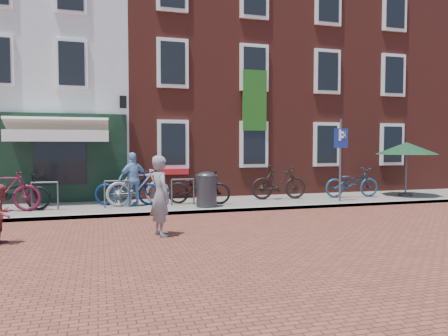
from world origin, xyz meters
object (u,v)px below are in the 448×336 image
object	(u,v)px
litter_bin	(207,187)
cafe_person	(133,179)
bicycle_3	(138,187)
bicycle_2	(128,188)
parking_sign	(341,149)
bicycle_5	(279,182)
woman	(160,196)
bicycle_0	(14,192)
bicycle_6	(352,182)
bicycle_1	(4,191)
parasol	(407,146)
boy	(1,214)
bicycle_4	(199,187)

from	to	relation	value
litter_bin	cafe_person	bearing A→B (deg)	160.25
litter_bin	bicycle_3	bearing A→B (deg)	157.12
bicycle_2	bicycle_3	distance (m)	0.38
bicycle_3	bicycle_2	bearing A→B (deg)	52.42
litter_bin	parking_sign	world-z (taller)	parking_sign
parking_sign	bicycle_5	world-z (taller)	parking_sign
parking_sign	bicycle_5	size ratio (longest dim) A/B	1.40
woman	bicycle_5	size ratio (longest dim) A/B	0.89
woman	litter_bin	bearing A→B (deg)	-43.05
bicycle_0	bicycle_6	bearing A→B (deg)	-84.11
parking_sign	bicycle_1	world-z (taller)	parking_sign
parking_sign	parasol	size ratio (longest dim) A/B	1.24
litter_bin	boy	bearing A→B (deg)	-147.18
parking_sign	woman	size ratio (longest dim) A/B	1.57
boy	bicycle_0	distance (m)	4.05
parking_sign	parasol	world-z (taller)	parking_sign
parasol	bicycle_0	world-z (taller)	parasol
bicycle_0	bicycle_1	bearing A→B (deg)	138.08
boy	bicycle_3	bearing A→B (deg)	-18.13
bicycle_2	bicycle_3	bearing A→B (deg)	-109.21
parasol	boy	world-z (taller)	parasol
bicycle_4	bicycle_6	bearing A→B (deg)	-66.55
woman	bicycle_6	bearing A→B (deg)	-74.46
cafe_person	bicycle_4	xyz separation A→B (m)	(2.04, -0.05, -0.30)
bicycle_1	bicycle_2	size ratio (longest dim) A/B	0.97
litter_bin	parasol	size ratio (longest dim) A/B	0.52
cafe_person	bicycle_2	bearing A→B (deg)	-83.13
bicycle_0	parking_sign	bearing A→B (deg)	-88.64
parasol	cafe_person	world-z (taller)	parasol
bicycle_0	bicycle_2	distance (m)	3.19
woman	bicycle_2	distance (m)	4.39
litter_bin	bicycle_5	xyz separation A→B (m)	(2.84, 1.06, -0.00)
cafe_person	bicycle_2	size ratio (longest dim) A/B	0.82
boy	bicycle_0	bearing A→B (deg)	25.38
parasol	cafe_person	distance (m)	9.91
boy	bicycle_6	world-z (taller)	boy
bicycle_2	boy	bearing A→B (deg)	161.36
bicycle_3	bicycle_5	size ratio (longest dim) A/B	1.00
bicycle_3	litter_bin	bearing A→B (deg)	-117.31
litter_bin	parking_sign	distance (m)	4.76
cafe_person	bicycle_6	bearing A→B (deg)	157.67
bicycle_5	litter_bin	bearing A→B (deg)	114.82
woman	bicycle_5	world-z (taller)	woman
litter_bin	bicycle_0	distance (m)	5.52
bicycle_4	bicycle_6	world-z (taller)	same
parasol	bicycle_3	distance (m)	9.78
bicycle_3	bicycle_4	bearing A→B (deg)	-98.14
litter_bin	bicycle_4	world-z (taller)	litter_bin
bicycle_5	bicycle_1	bearing A→B (deg)	97.37
bicycle_2	bicycle_1	bearing A→B (deg)	111.14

